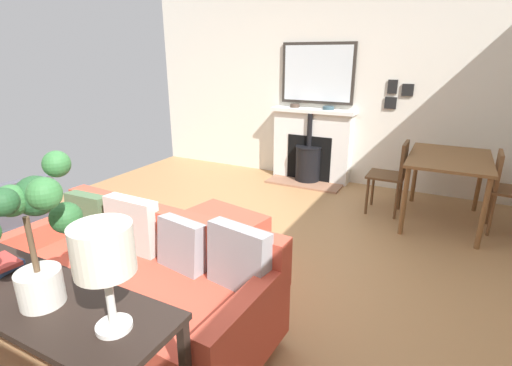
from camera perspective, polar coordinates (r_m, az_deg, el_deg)
The scene contains 16 objects.
ground_plane at distance 3.41m, azimuth -7.18°, elevation -12.62°, with size 5.91×5.48×0.01m, color #A87A4C.
wall_left at distance 5.61m, azimuth 9.96°, elevation 14.23°, with size 0.12×5.48×2.70m, color silver.
fireplace at distance 5.56m, azimuth 8.26°, elevation 5.00°, with size 0.59×1.20×1.05m.
mirror_over_mantel at distance 5.53m, azimuth 9.24°, elevation 15.97°, with size 0.04×1.04×0.82m.
mantel_bowl_near at distance 5.58m, azimuth 5.87°, elevation 11.54°, with size 0.14×0.14×0.05m.
mantel_bowl_far at distance 5.42m, azimuth 10.86°, elevation 11.08°, with size 0.16×0.16×0.05m.
sofa at distance 2.69m, azimuth -17.31°, elevation -13.94°, with size 0.93×1.93×0.83m.
ottoman at distance 3.42m, azimuth -5.96°, elevation -7.71°, with size 0.80×0.84×0.40m.
armchair_accent at distance 3.94m, azimuth -32.65°, elevation -4.13°, with size 0.78×0.70×0.78m.
console_table at distance 2.17m, azimuth -32.16°, elevation -14.66°, with size 0.43×1.70×0.75m.
table_lamp_far_end at distance 1.50m, azimuth -21.97°, elevation -9.82°, with size 0.22×0.22×0.44m.
potted_plant at distance 1.79m, azimuth -30.75°, elevation -5.12°, with size 0.45×0.45×0.63m.
dining_table at distance 4.50m, azimuth 27.03°, elevation 2.40°, with size 1.14×0.80×0.75m.
dining_chair_near_fireplace at distance 4.56m, azimuth 20.07°, elevation 1.66°, with size 0.40×0.40×0.86m.
dining_chair_by_back_wall at distance 4.58m, azimuth 33.47°, elevation -0.31°, with size 0.41×0.41×0.85m.
photo_gallery_row at distance 5.32m, azimuth 20.44°, elevation 12.52°, with size 0.02×0.33×0.37m.
Camera 1 is at (2.37, 1.69, 1.76)m, focal length 26.56 mm.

